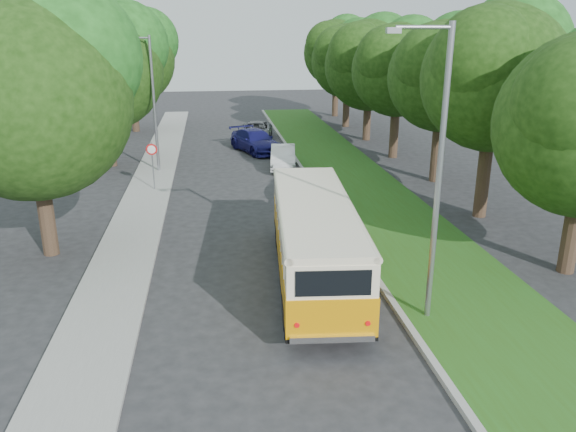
{
  "coord_description": "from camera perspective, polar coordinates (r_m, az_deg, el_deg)",
  "views": [
    {
      "loc": [
        -1.52,
        -15.99,
        7.82
      ],
      "look_at": [
        1.04,
        2.71,
        1.5
      ],
      "focal_mm": 35.0,
      "sensor_mm": 36.0,
      "label": 1
    }
  ],
  "objects": [
    {
      "name": "ground",
      "position": [
        17.87,
        -2.15,
        -7.46
      ],
      "size": [
        120.0,
        120.0,
        0.0
      ],
      "primitive_type": "plane",
      "color": "#262628",
      "rests_on": "ground"
    },
    {
      "name": "curb",
      "position": [
        22.95,
        5.56,
        -1.3
      ],
      "size": [
        0.2,
        70.0,
        0.15
      ],
      "primitive_type": "cube",
      "color": "gray",
      "rests_on": "ground"
    },
    {
      "name": "grass_verge",
      "position": [
        23.59,
        11.12,
        -1.04
      ],
      "size": [
        4.5,
        70.0,
        0.13
      ],
      "primitive_type": "cube",
      "color": "#2A5316",
      "rests_on": "ground"
    },
    {
      "name": "sidewalk",
      "position": [
        22.62,
        -15.65,
        -2.27
      ],
      "size": [
        2.2,
        70.0,
        0.12
      ],
      "primitive_type": "cube",
      "color": "gray",
      "rests_on": "ground"
    },
    {
      "name": "treeline",
      "position": [
        34.36,
        0.02,
        15.35
      ],
      "size": [
        24.27,
        41.91,
        9.46
      ],
      "color": "#332319",
      "rests_on": "ground"
    },
    {
      "name": "lamppost_near",
      "position": [
        15.06,
        14.83,
        4.64
      ],
      "size": [
        1.71,
        0.16,
        8.0
      ],
      "color": "gray",
      "rests_on": "ground"
    },
    {
      "name": "lamppost_far",
      "position": [
        32.36,
        -13.66,
        11.43
      ],
      "size": [
        1.71,
        0.16,
        7.5
      ],
      "color": "gray",
      "rests_on": "ground"
    },
    {
      "name": "warning_sign",
      "position": [
        28.78,
        -13.63,
        5.74
      ],
      "size": [
        0.56,
        0.1,
        2.5
      ],
      "color": "gray",
      "rests_on": "ground"
    },
    {
      "name": "vintage_bus",
      "position": [
        17.92,
        2.7,
        -2.6
      ],
      "size": [
        3.14,
        9.42,
        2.75
      ],
      "primitive_type": null,
      "rotation": [
        0.0,
        0.0,
        -0.08
      ],
      "color": "orange",
      "rests_on": "ground"
    },
    {
      "name": "car_silver",
      "position": [
        25.96,
        1.93,
        2.73
      ],
      "size": [
        2.8,
        4.78,
        1.53
      ],
      "primitive_type": "imported",
      "rotation": [
        0.0,
        0.0,
        -0.23
      ],
      "color": "silver",
      "rests_on": "ground"
    },
    {
      "name": "car_white",
      "position": [
        33.07,
        -0.51,
        6.01
      ],
      "size": [
        1.9,
        4.16,
        1.32
      ],
      "primitive_type": "imported",
      "rotation": [
        0.0,
        0.0,
        -0.13
      ],
      "color": "white",
      "rests_on": "ground"
    },
    {
      "name": "car_blue",
      "position": [
        37.67,
        -3.3,
        7.62
      ],
      "size": [
        3.69,
        5.38,
        1.45
      ],
      "primitive_type": "imported",
      "rotation": [
        0.0,
        0.0,
        0.37
      ],
      "color": "navy",
      "rests_on": "ground"
    },
    {
      "name": "car_grey",
      "position": [
        41.79,
        -3.31,
        8.61
      ],
      "size": [
        3.0,
        5.06,
        1.32
      ],
      "primitive_type": "imported",
      "rotation": [
        0.0,
        0.0,
        -0.18
      ],
      "color": "#5C5F64",
      "rests_on": "ground"
    }
  ]
}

